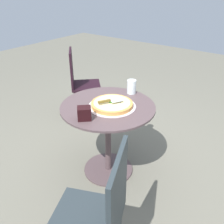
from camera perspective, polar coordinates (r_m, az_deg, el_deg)
ground_plane at (r=2.48m, az=-0.85°, el=-13.18°), size 10.00×10.00×0.00m
patio_table at (r=2.18m, az=-0.94°, el=-3.23°), size 0.81×0.81×0.71m
pizza_on_tray at (r=2.06m, az=0.00°, el=1.78°), size 0.40×0.40×0.05m
pizza_server at (r=2.03m, az=-0.49°, el=2.67°), size 0.15×0.21×0.02m
drinking_cup at (r=2.29m, az=4.56°, el=5.88°), size 0.08×0.08×0.13m
napkin_dispenser at (r=1.87m, az=-6.57°, el=-0.25°), size 0.13×0.13×0.10m
patio_chair_near at (r=3.21m, az=-7.49°, el=7.48°), size 0.52×0.52×0.90m
patio_chair_far at (r=1.46m, az=-3.03°, el=-22.22°), size 0.52×0.52×0.92m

